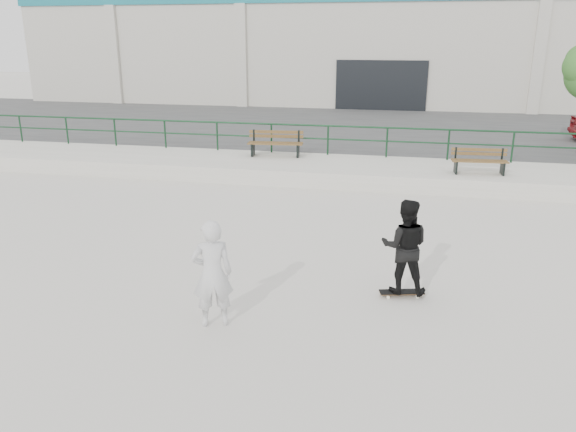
% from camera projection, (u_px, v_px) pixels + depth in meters
% --- Properties ---
extents(ground, '(120.00, 120.00, 0.00)m').
position_uv_depth(ground, '(291.00, 314.00, 9.30)').
color(ground, silver).
rests_on(ground, ground).
extents(ledge, '(30.00, 3.00, 0.50)m').
position_uv_depth(ledge, '(352.00, 172.00, 18.07)').
color(ledge, beige).
rests_on(ledge, ground).
extents(parking_strip, '(60.00, 14.00, 0.50)m').
position_uv_depth(parking_strip, '(372.00, 131.00, 25.98)').
color(parking_strip, '#3E3E3E').
rests_on(parking_strip, ground).
extents(railing, '(28.00, 0.06, 1.03)m').
position_uv_depth(railing, '(357.00, 134.00, 18.98)').
color(railing, '#153B20').
rests_on(railing, ledge).
extents(commercial_building, '(44.20, 16.33, 8.00)m').
position_uv_depth(commercial_building, '(390.00, 34.00, 37.70)').
color(commercial_building, beige).
rests_on(commercial_building, ground).
extents(bench_left, '(1.91, 0.74, 0.86)m').
position_uv_depth(bench_left, '(276.00, 143.00, 19.11)').
color(bench_left, '#52381C').
rests_on(bench_left, ledge).
extents(bench_right, '(1.64, 0.58, 0.74)m').
position_uv_depth(bench_right, '(479.00, 161.00, 16.65)').
color(bench_right, '#52381C').
rests_on(bench_right, ledge).
extents(skateboard, '(0.81, 0.40, 0.09)m').
position_uv_depth(skateboard, '(402.00, 292.00, 9.91)').
color(skateboard, black).
rests_on(skateboard, ground).
extents(standing_skater, '(0.83, 0.65, 1.69)m').
position_uv_depth(standing_skater, '(405.00, 247.00, 9.65)').
color(standing_skater, black).
rests_on(standing_skater, skateboard).
extents(seated_skater, '(0.75, 0.64, 1.75)m').
position_uv_depth(seated_skater, '(212.00, 274.00, 8.69)').
color(seated_skater, silver).
rests_on(seated_skater, ground).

